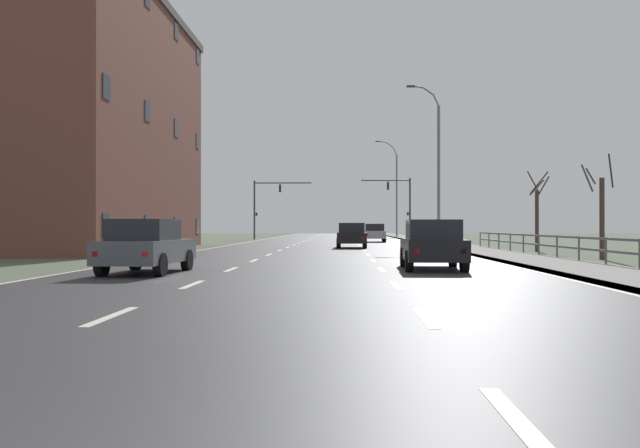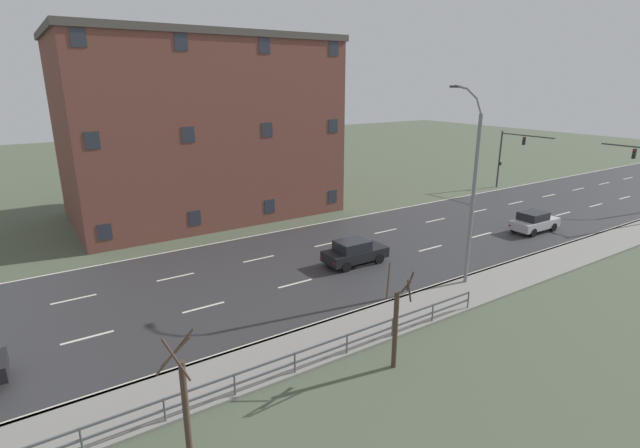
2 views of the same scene
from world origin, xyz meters
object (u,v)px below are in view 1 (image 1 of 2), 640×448
at_px(traffic_signal_left, 265,200).
at_px(car_distant, 432,244).
at_px(car_near_left, 374,233).
at_px(car_far_left, 352,235).
at_px(street_lamp_distant, 395,190).
at_px(car_near_right, 146,246).
at_px(traffic_signal_right, 401,199).
at_px(brick_building, 55,124).
at_px(street_lamp_midground, 437,167).

distance_m(traffic_signal_left, car_distant, 48.67).
height_order(car_near_left, car_far_left, same).
distance_m(street_lamp_distant, car_near_right, 61.87).
xyz_separation_m(traffic_signal_right, brick_building, (-22.60, -28.74, 3.27)).
bearing_deg(traffic_signal_left, street_lamp_midground, -58.68).
bearing_deg(car_far_left, traffic_signal_right, 78.90).
bearing_deg(brick_building, car_near_left, 44.14).
height_order(car_near_right, car_distant, same).
height_order(street_lamp_midground, traffic_signal_left, street_lamp_midground).
bearing_deg(brick_building, street_lamp_midground, 16.39).
xyz_separation_m(traffic_signal_left, car_far_left, (8.47, -26.82, -3.25)).
height_order(street_lamp_midground, car_near_left, street_lamp_midground).
relative_size(traffic_signal_left, car_near_right, 1.45).
height_order(street_lamp_distant, car_near_left, street_lamp_distant).
relative_size(street_lamp_distant, brick_building, 0.54).
bearing_deg(street_lamp_distant, car_near_left, -99.04).
height_order(car_near_right, brick_building, brick_building).
relative_size(street_lamp_midground, car_near_left, 2.64).
bearing_deg(car_near_right, car_far_left, 77.49).
bearing_deg(car_distant, street_lamp_distant, 88.28).
bearing_deg(street_lamp_distant, car_near_right, -101.17).
height_order(car_near_right, car_far_left, same).
xyz_separation_m(street_lamp_midground, car_distant, (-3.53, -23.98, -4.55)).
bearing_deg(car_far_left, car_distant, -83.07).
xyz_separation_m(street_lamp_distant, car_distant, (-3.50, -58.48, -4.84)).
distance_m(car_near_left, car_distant, 36.09).
bearing_deg(car_distant, traffic_signal_left, 104.44).
xyz_separation_m(car_distant, brick_building, (-19.52, 17.21, 6.53)).
xyz_separation_m(traffic_signal_right, car_far_left, (-5.32, -25.40, -3.26)).
relative_size(traffic_signal_right, brick_building, 0.29).
bearing_deg(car_far_left, brick_building, -168.34).
distance_m(street_lamp_distant, traffic_signal_left, 18.10).
bearing_deg(street_lamp_midground, car_distant, -98.36).
bearing_deg(brick_building, car_near_right, -60.08).
bearing_deg(traffic_signal_right, traffic_signal_left, 174.13).
bearing_deg(car_near_right, street_lamp_midground, 68.16).
distance_m(street_lamp_midground, car_near_left, 13.42).
distance_m(street_lamp_midground, traffic_signal_left, 27.40).
distance_m(traffic_signal_right, brick_building, 36.71).
distance_m(traffic_signal_right, car_distant, 46.16).
distance_m(traffic_signal_right, car_near_left, 10.85).
relative_size(street_lamp_midground, street_lamp_distant, 0.94).
bearing_deg(car_distant, car_far_left, 97.91).
distance_m(traffic_signal_left, car_far_left, 28.31).
height_order(street_lamp_midground, car_distant, street_lamp_midground).
distance_m(car_near_left, car_near_right, 39.03).
xyz_separation_m(car_far_left, brick_building, (-17.29, -3.34, 6.53)).
distance_m(street_lamp_midground, car_distant, 24.66).
bearing_deg(street_lamp_distant, traffic_signal_left, -141.94).
bearing_deg(street_lamp_distant, car_distant, -93.42).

